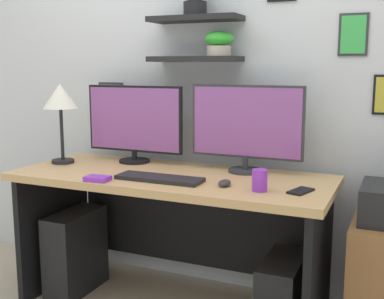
{
  "coord_description": "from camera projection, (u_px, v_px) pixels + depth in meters",
  "views": [
    {
      "loc": [
        1.11,
        -2.26,
        1.31
      ],
      "look_at": [
        0.1,
        0.05,
        0.88
      ],
      "focal_mm": 46.01,
      "sensor_mm": 36.0,
      "label": 1
    }
  ],
  "objects": [
    {
      "name": "back_wall_assembly",
      "position": [
        204.0,
        58.0,
        2.87
      ],
      "size": [
        4.4,
        0.24,
        2.7
      ],
      "color": "silver",
      "rests_on": "ground"
    },
    {
      "name": "desk",
      "position": [
        176.0,
        210.0,
        2.66
      ],
      "size": [
        1.68,
        0.68,
        0.75
      ],
      "color": "tan",
      "rests_on": "ground"
    },
    {
      "name": "monitor_left",
      "position": [
        134.0,
        122.0,
        2.87
      ],
      "size": [
        0.61,
        0.18,
        0.45
      ],
      "color": "black",
      "rests_on": "desk"
    },
    {
      "name": "monitor_right",
      "position": [
        246.0,
        126.0,
        2.59
      ],
      "size": [
        0.61,
        0.18,
        0.46
      ],
      "color": "#2D2D33",
      "rests_on": "desk"
    },
    {
      "name": "keyboard",
      "position": [
        160.0,
        178.0,
        2.44
      ],
      "size": [
        0.44,
        0.14,
        0.02
      ],
      "primitive_type": "cube",
      "color": "black",
      "rests_on": "desk"
    },
    {
      "name": "computer_mouse",
      "position": [
        225.0,
        183.0,
        2.32
      ],
      "size": [
        0.06,
        0.09,
        0.03
      ],
      "primitive_type": "ellipsoid",
      "color": "#2D2D33",
      "rests_on": "desk"
    },
    {
      "name": "desk_lamp",
      "position": [
        60.0,
        101.0,
        2.82
      ],
      "size": [
        0.2,
        0.2,
        0.46
      ],
      "color": "black",
      "rests_on": "desk"
    },
    {
      "name": "cell_phone",
      "position": [
        301.0,
        191.0,
        2.21
      ],
      "size": [
        0.11,
        0.15,
        0.01
      ],
      "primitive_type": "cube",
      "rotation": [
        0.0,
        0.0,
        -0.3
      ],
      "color": "black",
      "rests_on": "desk"
    },
    {
      "name": "pen_cup",
      "position": [
        260.0,
        180.0,
        2.22
      ],
      "size": [
        0.07,
        0.07,
        0.1
      ],
      "primitive_type": "cylinder",
      "color": "purple",
      "rests_on": "desk"
    },
    {
      "name": "scissors_tray",
      "position": [
        98.0,
        179.0,
        2.42
      ],
      "size": [
        0.13,
        0.09,
        0.02
      ],
      "primitive_type": "cube",
      "rotation": [
        0.0,
        0.0,
        0.08
      ],
      "color": "purple",
      "rests_on": "desk"
    },
    {
      "name": "computer_tower_left",
      "position": [
        76.0,
        252.0,
        2.87
      ],
      "size": [
        0.18,
        0.4,
        0.48
      ],
      "primitive_type": "cube",
      "color": "black",
      "rests_on": "ground"
    },
    {
      "name": "computer_tower_right",
      "position": [
        282.0,
        297.0,
        2.4
      ],
      "size": [
        0.18,
        0.4,
        0.39
      ],
      "primitive_type": "cube",
      "color": "black",
      "rests_on": "ground"
    }
  ]
}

